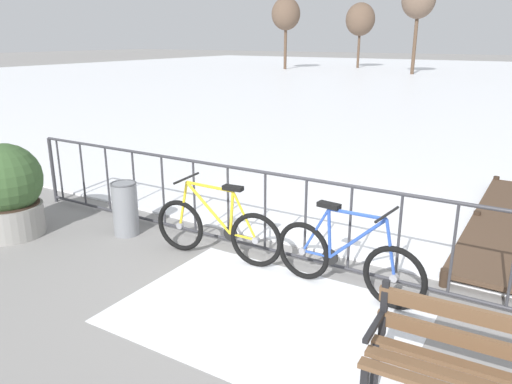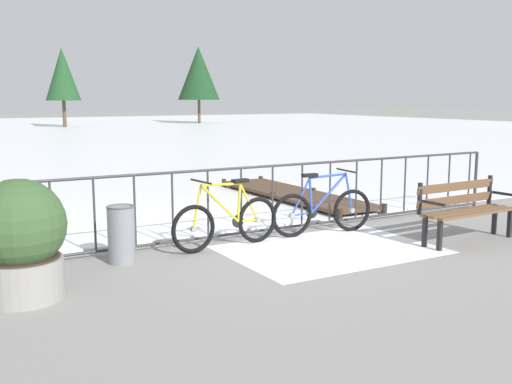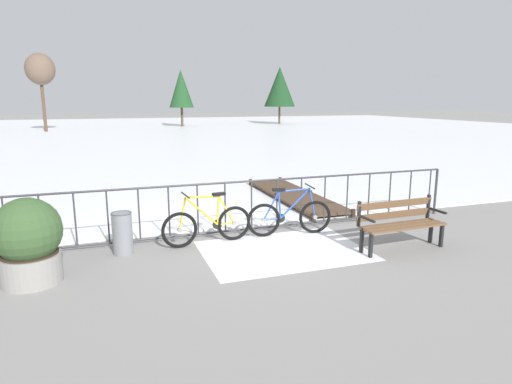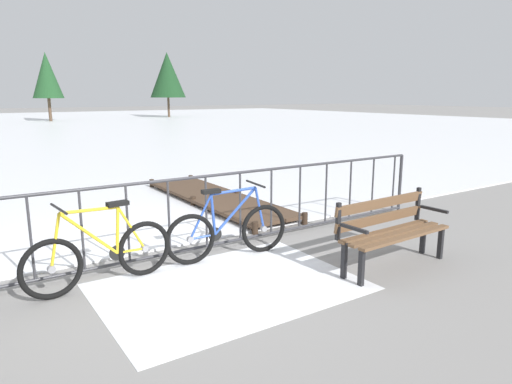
% 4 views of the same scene
% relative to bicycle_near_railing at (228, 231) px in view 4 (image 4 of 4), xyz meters
% --- Properties ---
extents(ground_plane, '(160.00, 160.00, 0.00)m').
position_rel_bicycle_near_railing_xyz_m(ground_plane, '(-0.66, 0.38, -0.37)').
color(ground_plane, gray).
extents(snow_patch, '(2.83, 2.01, 0.01)m').
position_rel_bicycle_near_railing_xyz_m(snow_patch, '(-0.46, -0.82, -0.36)').
color(snow_patch, white).
rests_on(snow_patch, ground).
extents(railing_fence, '(9.06, 0.06, 1.07)m').
position_rel_bicycle_near_railing_xyz_m(railing_fence, '(-0.66, 0.38, 0.19)').
color(railing_fence, '#38383D').
rests_on(railing_fence, ground).
extents(bicycle_near_railing, '(1.71, 0.52, 0.97)m').
position_rel_bicycle_near_railing_xyz_m(bicycle_near_railing, '(0.00, 0.00, 0.00)').
color(bicycle_near_railing, black).
rests_on(bicycle_near_railing, ground).
extents(bicycle_second, '(1.71, 0.52, 0.97)m').
position_rel_bicycle_near_railing_xyz_m(bicycle_second, '(-1.64, -0.01, 0.00)').
color(bicycle_second, black).
rests_on(bicycle_second, ground).
extents(park_bench, '(1.62, 0.54, 0.89)m').
position_rel_bicycle_near_railing_xyz_m(park_bench, '(1.53, -1.36, 0.14)').
color(park_bench, brown).
rests_on(park_bench, ground).
extents(wooden_dock, '(1.10, 4.43, 0.20)m').
position_rel_bicycle_near_railing_xyz_m(wooden_dock, '(1.37, 2.85, -0.25)').
color(wooden_dock, '#4C3828').
rests_on(wooden_dock, ground).
extents(tree_far_west, '(3.31, 3.31, 6.02)m').
position_rel_bicycle_near_railing_xyz_m(tree_far_west, '(14.78, 36.69, 3.57)').
color(tree_far_west, brown).
rests_on(tree_far_west, ground).
extents(tree_west_mid, '(2.36, 2.36, 5.43)m').
position_rel_bicycle_near_railing_xyz_m(tree_west_mid, '(4.03, 35.56, 3.26)').
color(tree_west_mid, brown).
rests_on(tree_west_mid, ground).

